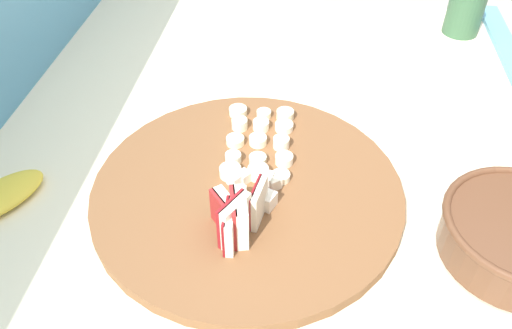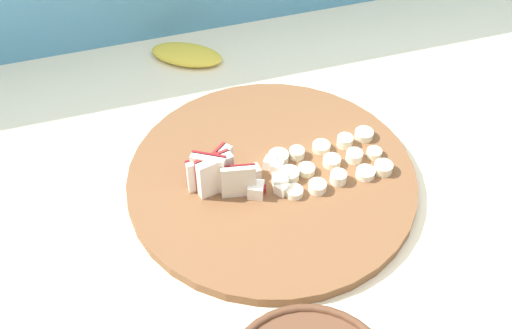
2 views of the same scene
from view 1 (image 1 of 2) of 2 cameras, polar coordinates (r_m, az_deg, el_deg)
The scene contains 6 objects.
tile_backsplash at distance 1.04m, azimuth -24.28°, elevation -7.31°, with size 2.40×0.04×1.42m, color #4C8EB2.
cutting_board at distance 0.70m, azimuth -0.96°, elevation -2.91°, with size 0.42×0.42×0.02m, color brown.
apple_wedge_fan at distance 0.62m, azimuth -2.17°, elevation -5.74°, with size 0.09×0.07×0.06m.
apple_dice_pile at distance 0.68m, azimuth 0.25°, elevation -2.67°, with size 0.07×0.08×0.02m.
banana_slice_rows at distance 0.75m, azimuth 0.31°, elevation 2.49°, with size 0.17×0.11×0.02m.
small_jar at distance 1.14m, azimuth 22.05°, elevation 15.41°, with size 0.07×0.07×0.09m, color #335638.
Camera 1 is at (-0.56, -0.04, 1.44)m, focal length 36.33 mm.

